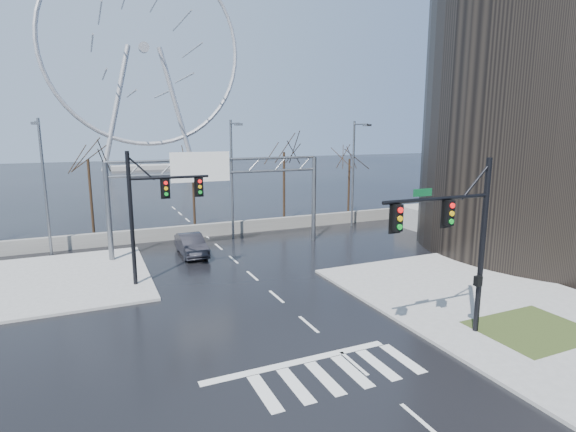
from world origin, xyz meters
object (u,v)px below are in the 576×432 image
sign_gantry (215,184)px  ferris_wheel (144,56)px  signal_mast_far (151,205)px  signal_mast_near (461,233)px  car (191,245)px

sign_gantry → ferris_wheel: bearing=86.2°
signal_mast_far → sign_gantry: size_ratio=0.49×
signal_mast_near → ferris_wheel: 101.29m
car → ferris_wheel: bearing=84.1°
sign_gantry → signal_mast_near: bearing=-73.8°
ferris_wheel → car: size_ratio=10.73×
signal_mast_near → signal_mast_far: size_ratio=1.00×
signal_mast_far → car: signal_mast_far is taller
ferris_wheel → signal_mast_far: bearing=-97.2°
signal_mast_near → sign_gantry: 19.79m
signal_mast_near → signal_mast_far: 17.03m
sign_gantry → signal_mast_far: bearing=-132.5°
ferris_wheel → car: 84.75m
signal_mast_far → sign_gantry: signal_mast_far is taller
signal_mast_far → ferris_wheel: ferris_wheel is taller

